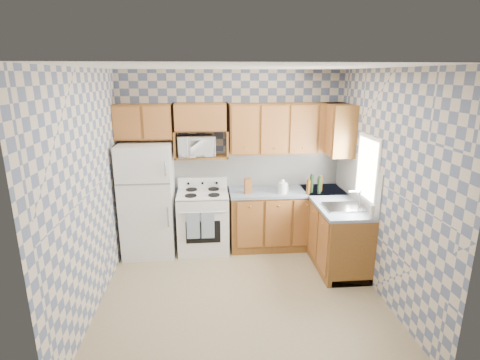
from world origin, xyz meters
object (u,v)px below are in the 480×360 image
object	(u,v)px
microwave	(195,146)
stove_body	(203,222)
electric_kettle	(282,188)
refrigerator	(148,200)

from	to	relation	value
microwave	stove_body	bearing A→B (deg)	-71.90
electric_kettle	microwave	bearing A→B (deg)	166.62
refrigerator	stove_body	distance (m)	0.89
refrigerator	stove_body	xyz separation A→B (m)	(0.80, 0.03, -0.39)
stove_body	electric_kettle	world-z (taller)	electric_kettle
stove_body	microwave	size ratio (longest dim) A/B	1.66
stove_body	microwave	distance (m)	1.17
stove_body	electric_kettle	size ratio (longest dim) A/B	5.35
microwave	electric_kettle	xyz separation A→B (m)	(1.28, -0.30, -0.60)
microwave	electric_kettle	bearing A→B (deg)	-24.96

